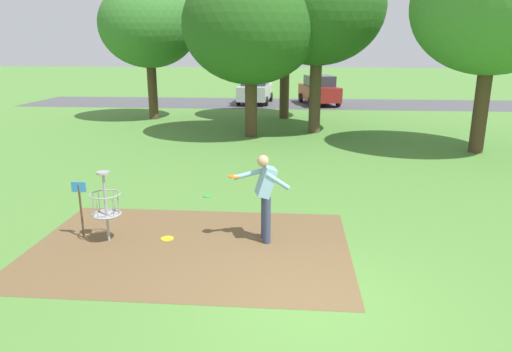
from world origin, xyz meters
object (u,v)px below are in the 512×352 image
player_foreground_watching (265,192)px  parked_car_center_left (319,90)px  parked_car_leftmost (255,89)px  tree_mid_right (286,22)px  frisbee_mid_grass (167,239)px  tree_near_left (318,8)px  tree_mid_center (149,26)px  disc_golf_basket (103,204)px  tree_near_right (251,25)px  frisbee_by_tee (207,196)px  tree_mid_left (494,5)px

player_foreground_watching → parked_car_center_left: 22.26m
player_foreground_watching → parked_car_leftmost: size_ratio=0.40×
tree_mid_right → parked_car_center_left: (2.11, 6.20, -3.88)m
tree_mid_right → frisbee_mid_grass: bearing=-96.7°
player_foreground_watching → tree_near_left: tree_near_left is taller
tree_mid_center → parked_car_center_left: 11.85m
tree_mid_right → disc_golf_basket: bearing=-100.7°
tree_near_left → tree_near_right: (-2.66, -1.16, -0.73)m
frisbee_by_tee → parked_car_leftmost: 19.82m
tree_mid_left → parked_car_center_left: (-4.90, 13.75, -4.02)m
tree_mid_right → tree_near_left: bearing=-70.7°
frisbee_by_tee → tree_mid_center: bearing=112.2°
tree_near_right → parked_car_leftmost: tree_near_right is taller
tree_mid_right → parked_car_leftmost: size_ratio=1.63×
frisbee_mid_grass → tree_mid_right: size_ratio=0.04×
frisbee_mid_grass → tree_near_right: 11.74m
frisbee_by_tee → parked_car_leftmost: bearing=91.3°
disc_golf_basket → player_foreground_watching: (3.07, 0.24, 0.23)m
frisbee_mid_grass → tree_near_right: (0.64, 10.86, 4.43)m
frisbee_mid_grass → player_foreground_watching: bearing=2.5°
player_foreground_watching → tree_mid_center: size_ratio=0.25×
frisbee_by_tee → parked_car_leftmost: (-0.46, 19.80, 0.91)m
tree_mid_center → tree_mid_right: 6.79m
frisbee_by_tee → parked_car_leftmost: parked_car_leftmost is taller
frisbee_mid_grass → tree_mid_left: (8.90, 8.50, 4.94)m
tree_near_left → tree_mid_right: 4.29m
frisbee_mid_grass → tree_mid_right: (1.90, 16.04, 4.79)m
disc_golf_basket → parked_car_center_left: bearing=77.0°
tree_mid_center → tree_near_left: bearing=-21.9°
disc_golf_basket → frisbee_by_tee: (1.46, 2.84, -0.74)m
frisbee_by_tee → tree_mid_center: (-5.15, 12.62, 4.63)m
frisbee_mid_grass → parked_car_center_left: 22.62m
parked_car_center_left → tree_mid_center: bearing=-141.9°
frisbee_mid_grass → disc_golf_basket: bearing=-172.4°
tree_mid_left → tree_mid_center: bearing=153.7°
tree_near_left → parked_car_leftmost: size_ratio=1.75×
frisbee_mid_grass → tree_near_left: tree_near_left is taller
frisbee_by_tee → parked_car_center_left: size_ratio=0.05×
tree_near_right → parked_car_center_left: bearing=73.6°
tree_near_right → tree_mid_center: (-5.50, 4.44, 0.20)m
tree_near_right → tree_near_left: bearing=23.4°
frisbee_by_tee → tree_near_left: (3.01, 9.33, 5.16)m
disc_golf_basket → player_foreground_watching: player_foreground_watching is taller
parked_car_leftmost → disc_golf_basket: bearing=-92.5°
player_foreground_watching → tree_mid_center: 17.05m
tree_mid_right → frisbee_by_tee: bearing=-96.8°
tree_near_right → parked_car_leftmost: 12.17m
disc_golf_basket → tree_near_right: (1.81, 11.01, 3.68)m
parked_car_center_left → disc_golf_basket: bearing=-103.0°
tree_mid_left → frisbee_by_tee: bearing=-146.0°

